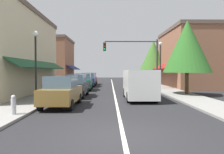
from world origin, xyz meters
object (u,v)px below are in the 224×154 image
at_px(parked_car_distant_left, 91,79).
at_px(street_lamp_right_mid, 160,58).
at_px(street_lamp_left_near, 36,54).
at_px(fire_hydrant, 13,105).
at_px(parked_car_second_left, 75,86).
at_px(parked_car_far_left, 88,80).
at_px(parked_car_third_left, 83,82).
at_px(van_in_lane, 139,84).
at_px(parked_car_nearest_left, 62,91).
at_px(tree_right_near, 187,46).
at_px(traffic_signal_mast_arm, 138,55).
at_px(tree_right_far, 153,55).

height_order(parked_car_distant_left, street_lamp_right_mid, street_lamp_right_mid).
bearing_deg(parked_car_distant_left, street_lamp_left_near, -96.94).
relative_size(parked_car_distant_left, fire_hydrant, 4.74).
height_order(parked_car_second_left, parked_car_far_left, same).
height_order(parked_car_third_left, fire_hydrant, parked_car_third_left).
relative_size(parked_car_distant_left, van_in_lane, 0.80).
bearing_deg(parked_car_nearest_left, tree_right_near, 32.49).
relative_size(parked_car_third_left, fire_hydrant, 4.76).
height_order(traffic_signal_mast_arm, street_lamp_left_near, traffic_signal_mast_arm).
xyz_separation_m(parked_car_nearest_left, tree_right_far, (9.24, 19.53, 3.48)).
distance_m(van_in_lane, fire_hydrant, 8.65).
distance_m(parked_car_nearest_left, parked_car_far_left, 15.36).
relative_size(parked_car_nearest_left, tree_right_near, 0.66).
distance_m(parked_car_nearest_left, parked_car_second_left, 4.61).
bearing_deg(parked_car_third_left, parked_car_distant_left, 88.85).
bearing_deg(parked_car_far_left, street_lamp_right_mid, -34.36).
xyz_separation_m(traffic_signal_mast_arm, tree_right_near, (3.40, -5.63, 0.25)).
height_order(parked_car_third_left, street_lamp_right_mid, street_lamp_right_mid).
height_order(parked_car_second_left, van_in_lane, van_in_lane).
xyz_separation_m(parked_car_far_left, parked_car_distant_left, (-0.06, 4.35, 0.00)).
xyz_separation_m(parked_car_third_left, van_in_lane, (4.88, -7.38, 0.27)).
bearing_deg(parked_car_third_left, van_in_lane, -57.86).
bearing_deg(parked_car_third_left, parked_car_nearest_left, -91.23).
height_order(parked_car_far_left, traffic_signal_mast_arm, traffic_signal_mast_arm).
relative_size(street_lamp_left_near, tree_right_near, 0.73).
distance_m(parked_car_nearest_left, street_lamp_right_mid, 13.08).
distance_m(parked_car_third_left, parked_car_distant_left, 9.31).
bearing_deg(tree_right_near, street_lamp_right_mid, 105.17).
relative_size(parked_car_third_left, van_in_lane, 0.80).
bearing_deg(fire_hydrant, street_lamp_right_mid, 53.07).
bearing_deg(street_lamp_left_near, tree_right_far, 58.20).
distance_m(parked_car_second_left, tree_right_far, 17.88).
bearing_deg(street_lamp_left_near, van_in_lane, 12.99).
bearing_deg(van_in_lane, parked_car_second_left, 161.57).
xyz_separation_m(parked_car_nearest_left, parked_car_distant_left, (-0.04, 19.71, 0.00)).
height_order(street_lamp_left_near, street_lamp_right_mid, street_lamp_right_mid).
xyz_separation_m(parked_car_second_left, traffic_signal_mast_arm, (5.81, 6.63, 2.96)).
height_order(parked_car_third_left, tree_right_far, tree_right_far).
xyz_separation_m(parked_car_distant_left, van_in_lane, (4.91, -16.69, 0.27)).
relative_size(parked_car_second_left, street_lamp_right_mid, 0.82).
height_order(traffic_signal_mast_arm, fire_hydrant, traffic_signal_mast_arm).
height_order(parked_car_far_left, tree_right_far, tree_right_far).
bearing_deg(parked_car_second_left, van_in_lane, -16.74).
xyz_separation_m(parked_car_far_left, tree_right_near, (9.23, -9.75, 3.21)).
bearing_deg(street_lamp_left_near, parked_car_nearest_left, -36.33).
relative_size(parked_car_third_left, street_lamp_right_mid, 0.82).
bearing_deg(traffic_signal_mast_arm, fire_hydrant, -117.80).
relative_size(parked_car_far_left, tree_right_near, 0.65).
distance_m(parked_car_second_left, parked_car_third_left, 5.80).
relative_size(tree_right_near, fire_hydrant, 7.23).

